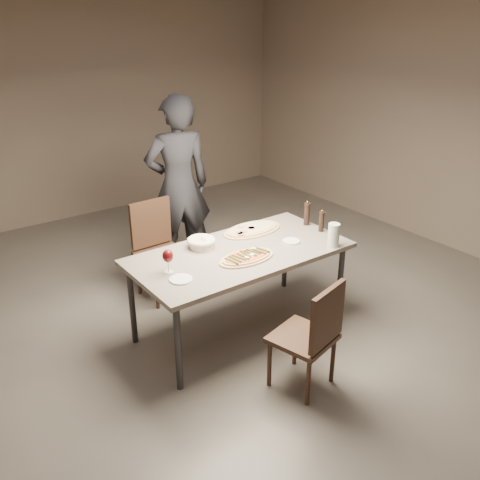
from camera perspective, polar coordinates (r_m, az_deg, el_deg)
room at (r=4.13m, az=0.00°, el=7.00°), size 7.00×7.00×7.00m
dining_table at (r=4.39m, az=0.00°, el=-1.88°), size 1.80×0.90×0.75m
zucchini_pizza at (r=4.23m, az=0.71°, el=-1.82°), size 0.49×0.27×0.05m
ham_pizza at (r=4.75m, az=1.30°, el=1.15°), size 0.58×0.32×0.04m
bread_basket at (r=4.42m, az=-4.17°, el=-0.22°), size 0.23×0.23×0.08m
oil_dish at (r=4.55m, az=5.49°, el=-0.13°), size 0.14×0.14×0.02m
pepper_mill_left at (r=4.77m, az=8.69°, el=2.00°), size 0.05×0.05×0.20m
pepper_mill_right at (r=4.89m, az=7.15°, el=2.82°), size 0.06×0.06×0.23m
carafe at (r=4.48m, az=9.96°, el=0.51°), size 0.10×0.10×0.20m
wine_glass at (r=4.00m, az=-7.70°, el=-1.78°), size 0.08×0.08×0.19m
side_plate at (r=3.94m, az=-6.32°, el=-4.18°), size 0.17×0.17×0.01m
chair_near at (r=3.85m, az=7.78°, el=-9.69°), size 0.50×0.50×0.86m
chair_far at (r=5.13m, az=-8.79°, el=-0.40°), size 0.45×0.45×0.92m
diner at (r=5.46m, az=-6.60°, el=5.78°), size 0.75×0.58×1.83m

